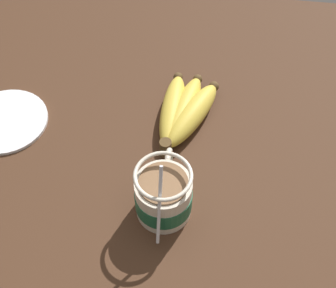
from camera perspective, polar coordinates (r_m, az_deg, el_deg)
table at (r=78.46cm, az=-0.51°, el=-3.58°), size 99.09×99.09×2.67cm
coffee_mug at (r=69.79cm, az=-0.54°, el=-6.30°), size 14.38×8.64×14.12cm
banana_bunch at (r=82.41cm, az=1.84°, el=3.95°), size 19.36×10.86×4.48cm
small_plate at (r=88.13cm, az=-19.19°, el=2.67°), size 14.95×14.95×0.60cm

